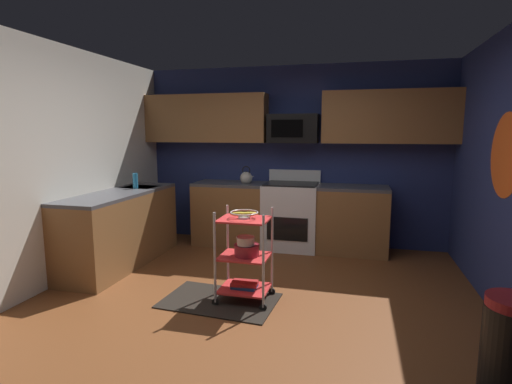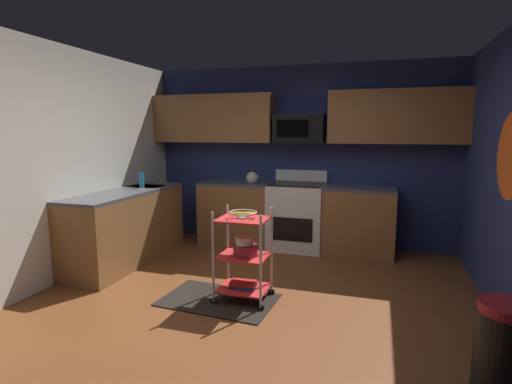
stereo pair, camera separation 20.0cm
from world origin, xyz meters
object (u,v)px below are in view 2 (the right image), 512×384
(trash_can, at_px, (504,356))
(mixing_bowl_small, at_px, (244,240))
(oven_range, at_px, (297,215))
(book_stack, at_px, (243,284))
(rolling_cart, at_px, (243,256))
(mixing_bowl_large, at_px, (245,250))
(fruit_bowl, at_px, (243,214))
(kettle, at_px, (252,178))
(microwave, at_px, (300,129))
(dish_soap_bottle, at_px, (142,180))

(trash_can, bearing_deg, mixing_bowl_small, 153.81)
(oven_range, bearing_deg, book_stack, -94.39)
(rolling_cart, height_order, mixing_bowl_large, rolling_cart)
(fruit_bowl, distance_m, mixing_bowl_large, 0.36)
(mixing_bowl_small, relative_size, book_stack, 0.69)
(fruit_bowl, bearing_deg, kettle, 105.16)
(mixing_bowl_large, xyz_separation_m, mixing_bowl_small, (-0.00, -0.02, 0.10))
(rolling_cart, xyz_separation_m, kettle, (-0.52, 1.91, 0.54))
(oven_range, distance_m, book_stack, 1.94)
(fruit_bowl, distance_m, book_stack, 0.72)
(mixing_bowl_large, height_order, kettle, kettle)
(rolling_cart, distance_m, book_stack, 0.29)
(fruit_bowl, xyz_separation_m, book_stack, (0.00, 0.00, -0.72))
(kettle, bearing_deg, mixing_bowl_small, -74.45)
(mixing_bowl_small, bearing_deg, microwave, 86.49)
(microwave, relative_size, mixing_bowl_small, 3.85)
(dish_soap_bottle, relative_size, trash_can, 0.30)
(oven_range, relative_size, fruit_bowl, 4.04)
(mixing_bowl_large, relative_size, book_stack, 0.95)
(microwave, height_order, kettle, microwave)
(oven_range, relative_size, microwave, 1.57)
(dish_soap_bottle, bearing_deg, book_stack, -29.49)
(mixing_bowl_small, distance_m, book_stack, 0.46)
(oven_range, height_order, mixing_bowl_large, oven_range)
(rolling_cart, distance_m, kettle, 2.05)
(mixing_bowl_small, xyz_separation_m, kettle, (-0.54, 1.93, 0.38))
(oven_range, distance_m, fruit_bowl, 1.96)
(microwave, xyz_separation_m, rolling_cart, (-0.15, -2.02, -1.25))
(rolling_cart, distance_m, mixing_bowl_large, 0.07)
(mixing_bowl_large, bearing_deg, trash_can, -26.79)
(mixing_bowl_large, height_order, mixing_bowl_small, mixing_bowl_small)
(mixing_bowl_small, relative_size, dish_soap_bottle, 0.91)
(oven_range, distance_m, kettle, 0.84)
(oven_range, height_order, rolling_cart, oven_range)
(oven_range, relative_size, dish_soap_bottle, 5.50)
(microwave, distance_m, mixing_bowl_large, 2.34)
(mixing_bowl_small, height_order, book_stack, mixing_bowl_small)
(mixing_bowl_large, distance_m, kettle, 2.04)
(fruit_bowl, xyz_separation_m, mixing_bowl_large, (0.02, 0.00, -0.36))
(microwave, xyz_separation_m, mixing_bowl_small, (-0.13, -2.04, -1.08))
(rolling_cart, relative_size, mixing_bowl_large, 3.63)
(rolling_cart, bearing_deg, fruit_bowl, -63.43)
(book_stack, height_order, kettle, kettle)
(oven_range, distance_m, mixing_bowl_large, 1.92)
(microwave, bearing_deg, book_stack, -94.15)
(rolling_cart, bearing_deg, book_stack, -45.00)
(dish_soap_bottle, xyz_separation_m, trash_can, (3.77, -2.00, -0.69))
(microwave, xyz_separation_m, dish_soap_bottle, (-1.92, -1.01, -0.68))
(book_stack, xyz_separation_m, trash_can, (2.00, -1.00, 0.17))
(microwave, height_order, book_stack, microwave)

